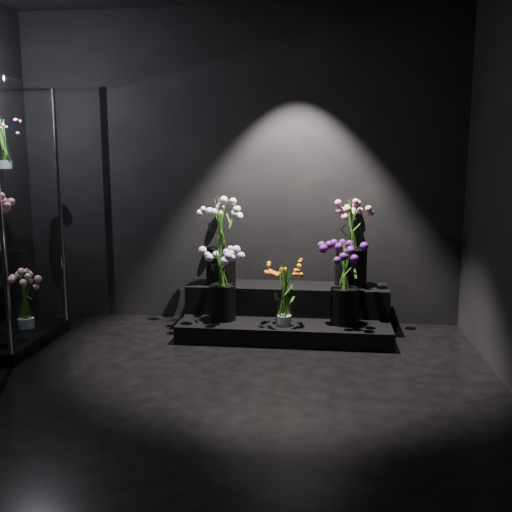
# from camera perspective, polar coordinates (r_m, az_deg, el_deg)

# --- Properties ---
(floor) EXTENTS (4.00, 4.00, 0.00)m
(floor) POSITION_cam_1_polar(r_m,az_deg,el_deg) (3.57, -6.69, -14.97)
(floor) COLOR black
(floor) RESTS_ON ground
(wall_back) EXTENTS (4.00, 0.00, 4.00)m
(wall_back) POSITION_cam_1_polar(r_m,az_deg,el_deg) (5.21, -1.83, 8.74)
(wall_back) COLOR black
(wall_back) RESTS_ON floor
(display_riser) EXTENTS (1.75, 0.78, 0.39)m
(display_riser) POSITION_cam_1_polar(r_m,az_deg,el_deg) (4.99, 3.02, -5.72)
(display_riser) COLOR black
(display_riser) RESTS_ON floor
(display_case) EXTENTS (0.56, 0.93, 2.06)m
(display_case) POSITION_cam_1_polar(r_m,az_deg,el_deg) (4.85, -24.07, 3.44)
(display_case) COLOR black
(display_case) RESTS_ON floor
(bouquet_orange_bells) EXTENTS (0.27, 0.27, 0.53)m
(bouquet_orange_bells) POSITION_cam_1_polar(r_m,az_deg,el_deg) (4.65, 2.86, -3.55)
(bouquet_orange_bells) COLOR white
(bouquet_orange_bells) RESTS_ON display_riser
(bouquet_lilac) EXTENTS (0.43, 0.43, 0.62)m
(bouquet_lilac) POSITION_cam_1_polar(r_m,az_deg,el_deg) (4.77, -3.39, -2.07)
(bouquet_lilac) COLOR black
(bouquet_lilac) RESTS_ON display_riser
(bouquet_purple) EXTENTS (0.34, 0.34, 0.68)m
(bouquet_purple) POSITION_cam_1_polar(r_m,az_deg,el_deg) (4.69, 8.93, -2.22)
(bouquet_purple) COLOR black
(bouquet_purple) RESTS_ON display_riser
(bouquet_cream_roses) EXTENTS (0.44, 0.44, 0.76)m
(bouquet_cream_roses) POSITION_cam_1_polar(r_m,az_deg,el_deg) (5.02, -3.56, 1.97)
(bouquet_cream_roses) COLOR black
(bouquet_cream_roses) RESTS_ON display_riser
(bouquet_pink_roses) EXTENTS (0.41, 0.41, 0.74)m
(bouquet_pink_roses) POSITION_cam_1_polar(r_m,az_deg,el_deg) (4.99, 9.56, 1.62)
(bouquet_pink_roses) COLOR black
(bouquet_pink_roses) RESTS_ON display_riser
(bouquet_case_magenta) EXTENTS (0.29, 0.29, 0.38)m
(bouquet_case_magenta) POSITION_cam_1_polar(r_m,az_deg,el_deg) (4.99, -23.96, 10.21)
(bouquet_case_magenta) COLOR white
(bouquet_case_magenta) RESTS_ON display_case
(bouquet_case_base_pink) EXTENTS (0.38, 0.38, 0.50)m
(bouquet_case_base_pink) POSITION_cam_1_polar(r_m,az_deg,el_deg) (5.09, -22.16, -3.85)
(bouquet_case_base_pink) COLOR white
(bouquet_case_base_pink) RESTS_ON display_case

